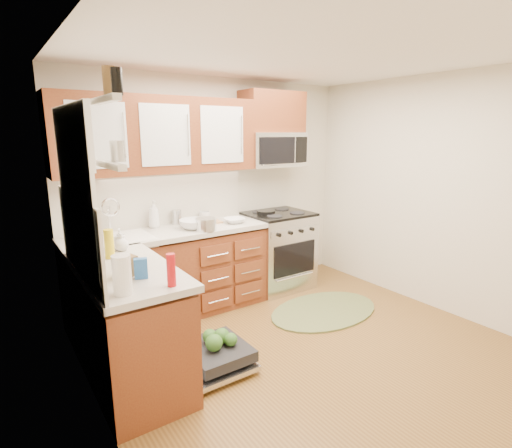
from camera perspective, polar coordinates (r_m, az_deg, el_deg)
floor at (r=3.74m, az=8.42°, el=-17.73°), size 3.50×3.50×0.00m
ceiling at (r=3.28m, az=9.99°, el=23.29°), size 3.50×3.50×0.00m
wall_back at (r=4.69m, az=-5.76°, el=4.91°), size 3.50×0.04×2.50m
wall_left at (r=2.46m, az=-21.97°, el=-3.37°), size 0.04×3.50×2.50m
wall_right at (r=4.66m, az=25.00°, el=3.70°), size 0.04×3.50×2.50m
base_cabinet_back at (r=4.33m, az=-12.06°, el=-7.30°), size 2.05×0.60×0.85m
base_cabinet_left at (r=3.30m, az=-17.63°, el=-14.25°), size 0.60×1.25×0.85m
countertop_back at (r=4.18m, az=-12.32°, el=-1.22°), size 2.07×0.64×0.05m
countertop_left at (r=3.12m, az=-18.05°, el=-6.42°), size 0.64×1.27×0.05m
backsplash_back at (r=4.39m, az=-13.99°, el=3.50°), size 2.05×0.02×0.57m
backsplash_left at (r=2.98m, az=-23.90°, el=-1.63°), size 0.02×1.25×0.57m
upper_cabinets at (r=4.18m, az=-13.70°, el=12.24°), size 2.05×0.35×0.75m
cabinet_over_mw at (r=4.87m, az=2.32°, el=15.70°), size 0.76×0.35×0.47m
range at (r=4.96m, az=3.15°, el=-3.77°), size 0.76×0.64×0.95m
microwave at (r=4.85m, az=2.46°, el=10.57°), size 0.76×0.38×0.40m
sink at (r=4.03m, az=-19.06°, el=-3.66°), size 0.62×0.50×0.26m
dishwasher at (r=3.47m, az=-6.22°, el=-18.43°), size 0.70×0.60×0.20m
window at (r=2.89m, az=-24.42°, el=4.80°), size 0.03×1.05×1.05m
window_blind at (r=2.87m, az=-24.55°, el=11.37°), size 0.02×0.96×0.40m
shelf_upper at (r=2.05m, az=-20.79°, el=16.28°), size 0.04×0.40×0.03m
shelf_lower at (r=2.05m, az=-20.11°, el=7.90°), size 0.04×0.40×0.03m
rug at (r=4.50m, az=9.71°, el=-12.08°), size 1.46×1.12×0.02m
skillet at (r=4.76m, az=1.43°, el=1.69°), size 0.28×0.28×0.04m
stock_pot at (r=4.09m, az=-7.17°, el=-0.05°), size 0.25×0.25×0.13m
cutting_board at (r=4.42m, az=-6.64°, el=0.24°), size 0.26×0.17×0.02m
canister at (r=4.41m, az=-11.24°, el=0.98°), size 0.12×0.12×0.16m
paper_towel_roll at (r=2.60m, az=-18.60°, el=-6.90°), size 0.12×0.12×0.25m
mustard_bottle at (r=3.36m, az=-20.23°, el=-2.69°), size 0.09×0.09×0.23m
red_bottle at (r=2.65m, az=-12.02°, el=-6.45°), size 0.08×0.08×0.22m
wooden_box at (r=2.93m, az=-18.09°, el=-5.78°), size 0.16×0.13×0.14m
blue_carton at (r=2.85m, az=-16.11°, el=-6.11°), size 0.10×0.08×0.14m
bowl_a at (r=4.41m, az=-3.09°, el=0.51°), size 0.25×0.25×0.06m
bowl_b at (r=4.18m, az=-8.83°, el=-0.02°), size 0.37×0.37×0.10m
cup at (r=4.56m, az=-7.35°, el=1.13°), size 0.14×0.14×0.10m
soap_bottle_a at (r=4.28m, az=-14.40°, el=1.35°), size 0.11×0.12×0.29m
soap_bottle_b at (r=3.61m, az=-18.89°, el=-2.02°), size 0.11×0.11×0.18m
soap_bottle_c at (r=3.55m, az=-18.67°, el=-2.47°), size 0.14×0.14×0.15m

